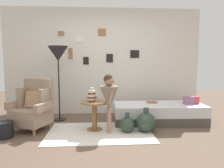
# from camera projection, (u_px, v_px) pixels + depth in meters

# --- Properties ---
(ground_plane) EXTENTS (12.00, 12.00, 0.00)m
(ground_plane) POSITION_uv_depth(u_px,v_px,m) (107.00, 142.00, 3.40)
(ground_plane) COLOR brown
(gallery_wall) EXTENTS (4.80, 0.12, 2.60)m
(gallery_wall) POSITION_uv_depth(u_px,v_px,m) (103.00, 62.00, 5.18)
(gallery_wall) COLOR silver
(gallery_wall) RESTS_ON ground
(rug) EXTENTS (1.91, 1.22, 0.01)m
(rug) POSITION_uv_depth(u_px,v_px,m) (100.00, 132.00, 3.85)
(rug) COLOR silver
(rug) RESTS_ON ground
(armchair) EXTENTS (0.89, 0.80, 0.97)m
(armchair) POSITION_uv_depth(u_px,v_px,m) (34.00, 107.00, 4.00)
(armchair) COLOR tan
(armchair) RESTS_ON ground
(daybed) EXTENTS (1.92, 0.86, 0.40)m
(daybed) POSITION_uv_depth(u_px,v_px,m) (159.00, 113.00, 4.49)
(daybed) COLOR #4C4742
(daybed) RESTS_ON ground
(pillow_head) EXTENTS (0.21, 0.14, 0.16)m
(pillow_head) POSITION_uv_depth(u_px,v_px,m) (194.00, 100.00, 4.50)
(pillow_head) COLOR #D64C56
(pillow_head) RESTS_ON daybed
(pillow_mid) EXTENTS (0.21, 0.12, 0.17)m
(pillow_mid) POSITION_uv_depth(u_px,v_px,m) (189.00, 100.00, 4.43)
(pillow_mid) COLOR gray
(pillow_mid) RESTS_ON daybed
(side_table) EXTENTS (0.53, 0.53, 0.56)m
(side_table) POSITION_uv_depth(u_px,v_px,m) (94.00, 110.00, 3.95)
(side_table) COLOR olive
(side_table) RESTS_ON ground
(vase_striped) EXTENTS (0.17, 0.17, 0.27)m
(vase_striped) POSITION_uv_depth(u_px,v_px,m) (92.00, 96.00, 3.90)
(vase_striped) COLOR brown
(vase_striped) RESTS_ON side_table
(floor_lamp) EXTENTS (0.44, 0.44, 1.64)m
(floor_lamp) POSITION_uv_depth(u_px,v_px,m) (58.00, 56.00, 4.53)
(floor_lamp) COLOR black
(floor_lamp) RESTS_ON ground
(person_child) EXTENTS (0.34, 0.34, 1.08)m
(person_child) POSITION_uv_depth(u_px,v_px,m) (109.00, 96.00, 3.76)
(person_child) COLOR #A37A60
(person_child) RESTS_ON ground
(book_on_daybed) EXTENTS (0.22, 0.16, 0.03)m
(book_on_daybed) POSITION_uv_depth(u_px,v_px,m) (152.00, 102.00, 4.58)
(book_on_daybed) COLOR #AA5C3C
(book_on_daybed) RESTS_ON daybed
(demijohn_near) EXTENTS (0.29, 0.29, 0.37)m
(demijohn_near) POSITION_uv_depth(u_px,v_px,m) (127.00, 124.00, 3.86)
(demijohn_near) COLOR #2D3D33
(demijohn_near) RESTS_ON ground
(demijohn_far) EXTENTS (0.37, 0.37, 0.45)m
(demijohn_far) POSITION_uv_depth(u_px,v_px,m) (146.00, 122.00, 3.88)
(demijohn_far) COLOR #2D3D33
(demijohn_far) RESTS_ON ground
(magazine_basket) EXTENTS (0.28, 0.28, 0.28)m
(magazine_basket) POSITION_uv_depth(u_px,v_px,m) (5.00, 130.00, 3.58)
(magazine_basket) COLOR black
(magazine_basket) RESTS_ON ground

